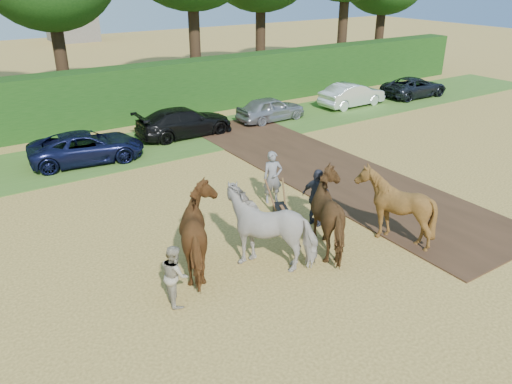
# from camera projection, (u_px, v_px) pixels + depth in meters

# --- Properties ---
(ground) EXTENTS (120.00, 120.00, 0.00)m
(ground) POSITION_uv_depth(u_px,v_px,m) (438.00, 252.00, 14.96)
(ground) COLOR gold
(ground) RESTS_ON ground
(earth_strip) EXTENTS (4.50, 17.00, 0.05)m
(earth_strip) POSITION_uv_depth(u_px,v_px,m) (324.00, 169.00, 21.04)
(earth_strip) COLOR #472D1C
(earth_strip) RESTS_ON ground
(grass_verge) EXTENTS (50.00, 5.00, 0.03)m
(grass_verge) POSITION_uv_depth(u_px,v_px,m) (213.00, 134.00, 25.62)
(grass_verge) COLOR #38601E
(grass_verge) RESTS_ON ground
(hedgerow) EXTENTS (46.00, 1.60, 3.00)m
(hedgerow) POSITION_uv_depth(u_px,v_px,m) (174.00, 89.00, 28.44)
(hedgerow) COLOR #14380F
(hedgerow) RESTS_ON ground
(spectator_near) EXTENTS (0.73, 0.87, 1.62)m
(spectator_near) POSITION_uv_depth(u_px,v_px,m) (175.00, 275.00, 12.39)
(spectator_near) COLOR #C0B997
(spectator_near) RESTS_ON ground
(spectator_far) EXTENTS (0.78, 1.23, 1.95)m
(spectator_far) POSITION_uv_depth(u_px,v_px,m) (317.00, 198.00, 16.15)
(spectator_far) COLOR #2A2C38
(spectator_far) RESTS_ON ground
(plough_team) EXTENTS (8.00, 5.94, 2.30)m
(plough_team) POSITION_uv_depth(u_px,v_px,m) (303.00, 218.00, 14.49)
(plough_team) COLOR brown
(plough_team) RESTS_ON ground
(parked_cars) EXTENTS (35.85, 3.48, 1.45)m
(parked_cars) POSITION_uv_depth(u_px,v_px,m) (220.00, 119.00, 25.70)
(parked_cars) COLOR silver
(parked_cars) RESTS_ON ground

